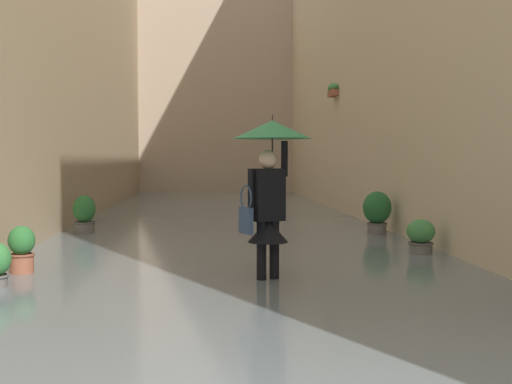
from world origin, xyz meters
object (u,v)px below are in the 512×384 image
potted_plant_mid_left (421,239)px  person_wading (270,170)px  potted_plant_near_right (22,253)px  potted_plant_far_right (84,217)px  potted_plant_far_left (377,213)px

potted_plant_mid_left → person_wading: bearing=37.2°
person_wading → potted_plant_near_right: bearing=-11.7°
potted_plant_mid_left → potted_plant_far_right: potted_plant_far_right is taller
person_wading → potted_plant_mid_left: (-2.56, -1.95, -1.12)m
person_wading → potted_plant_far_left: size_ratio=2.21×
person_wading → potted_plant_mid_left: bearing=-142.8°
person_wading → potted_plant_far_right: 6.11m
person_wading → potted_plant_far_left: (-2.55, -4.49, -0.92)m
person_wading → potted_plant_far_left: person_wading is taller
potted_plant_far_right → potted_plant_mid_left: bearing=151.3°
potted_plant_near_right → potted_plant_far_left: bearing=-146.2°
person_wading → potted_plant_far_right: (3.21, -5.10, -1.01)m
person_wading → potted_plant_far_right: size_ratio=2.42×
person_wading → potted_plant_far_left: bearing=-119.6°
person_wading → potted_plant_near_right: person_wading is taller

